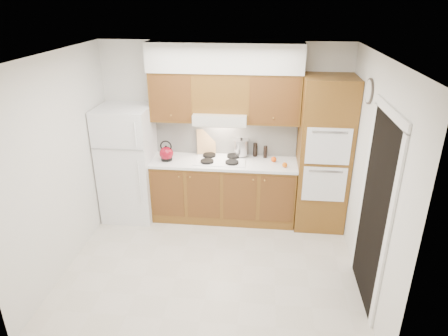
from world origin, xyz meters
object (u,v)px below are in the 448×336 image
oven_cabinet (323,155)px  stock_pot (241,147)px  fridge (128,163)px  kettle (166,153)px

oven_cabinet → stock_pot: size_ratio=9.57×
fridge → kettle: bearing=-1.7°
kettle → stock_pot: stock_pot is taller
fridge → oven_cabinet: size_ratio=0.78×
stock_pot → fridge: bearing=-171.2°
fridge → oven_cabinet: 2.86m
oven_cabinet → kettle: (-2.25, -0.05, -0.05)m
fridge → oven_cabinet: oven_cabinet is taller
fridge → stock_pot: fridge is taller
oven_cabinet → kettle: size_ratio=10.86×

